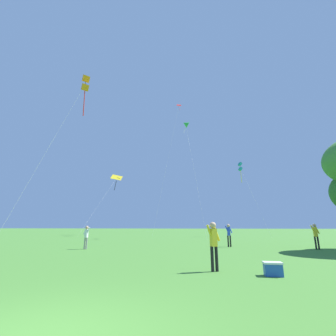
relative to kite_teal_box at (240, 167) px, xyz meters
name	(u,v)px	position (x,y,z in m)	size (l,w,h in m)	color
kite_teal_box	(240,167)	(0.00, 0.00, 0.00)	(3.44, 5.44, 13.08)	teal
kite_orange_box	(85,85)	(-15.99, -25.93, 1.89)	(3.18, 4.48, 14.97)	orange
kite_red_high	(177,116)	(-11.80, 1.11, 12.05)	(3.98, 8.01, 27.52)	red
kite_green_small	(186,124)	(-9.04, -7.35, 6.01)	(3.74, 7.34, 18.83)	green
kite_yellow_diamond	(116,180)	(-25.39, 2.60, -0.86)	(2.18, 12.14, 12.65)	yellow
person_far_back	(86,235)	(-14.47, -26.17, -11.14)	(0.53, 0.22, 1.65)	gray
person_in_red_shirt	(214,241)	(-5.19, -33.05, -11.07)	(0.53, 0.37, 1.77)	black
person_in_blue_jacket	(316,234)	(2.08, -23.10, -11.05)	(0.58, 0.24, 1.80)	black
person_near_tree	(229,233)	(-4.02, -22.15, -11.05)	(0.58, 0.24, 1.79)	black
picnic_cooler	(273,269)	(-3.28, -33.47, -11.91)	(0.60, 0.40, 0.44)	#2351B2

